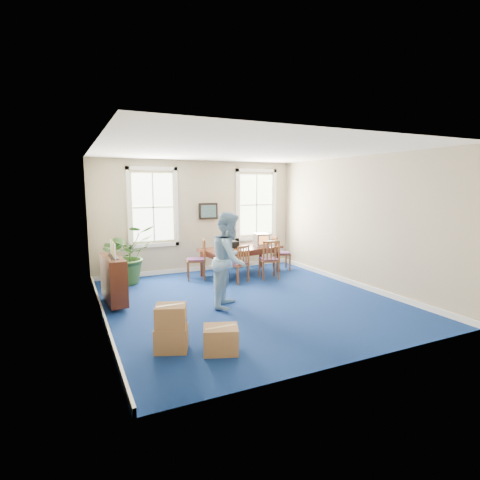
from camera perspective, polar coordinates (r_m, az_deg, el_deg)
name	(u,v)px	position (r m, az deg, el deg)	size (l,w,h in m)	color
floor	(248,300)	(8.30, 1.16, -9.16)	(6.50, 6.50, 0.00)	navy
ceiling	(248,151)	(7.95, 1.23, 13.42)	(6.50, 6.50, 0.00)	white
wall_back	(198,217)	(10.96, -6.41, 3.58)	(6.50, 6.50, 0.00)	tan
wall_front	(355,252)	(5.29, 17.08, -1.72)	(6.50, 6.50, 0.00)	tan
wall_left	(98,236)	(7.16, -20.83, 0.63)	(6.50, 6.50, 0.00)	tan
wall_right	(356,222)	(9.68, 17.32, 2.64)	(6.50, 6.50, 0.00)	tan
baseboard_back	(199,268)	(11.16, -6.23, -4.34)	(6.00, 0.04, 0.12)	white
baseboard_left	(104,318)	(7.51, -19.99, -11.07)	(0.04, 6.50, 0.12)	white
baseboard_right	(353,283)	(9.92, 16.81, -6.25)	(0.04, 6.50, 0.12)	white
window_left	(153,207)	(10.57, -13.10, 4.87)	(1.40, 0.12, 2.20)	white
window_right	(256,205)	(11.68, 2.49, 5.38)	(1.40, 0.12, 2.20)	white
wall_picture	(208,211)	(11.00, -4.86, 4.40)	(0.58, 0.06, 0.48)	black
conference_table	(241,261)	(10.57, 0.16, -3.19)	(2.27, 1.03, 0.77)	#451C10
crt_tv	(261,239)	(10.82, 3.25, 0.08)	(0.39, 0.42, 0.35)	#B7B7BC
game_console	(271,244)	(10.95, 4.79, -0.63)	(0.17, 0.21, 0.05)	white
equipment_bag	(232,245)	(10.43, -1.24, -0.72)	(0.34, 0.22, 0.17)	black
chair_near_left	(238,264)	(9.67, -0.36, -3.63)	(0.44, 0.44, 0.98)	brown
chair_near_right	(269,259)	(10.08, 4.44, -2.94)	(0.48, 0.48, 1.06)	brown
chair_end_left	(196,259)	(10.05, -6.76, -2.97)	(0.48, 0.48, 1.08)	brown
chair_end_right	(282,253)	(11.18, 6.38, -1.99)	(0.45, 0.45, 1.01)	brown
man	(230,260)	(7.70, -1.60, -3.00)	(0.96, 0.74, 1.96)	#81AFD3
credenza	(114,283)	(8.30, -18.68, -6.20)	(0.34, 1.21, 0.95)	#451C10
brochure_rack	(113,252)	(8.17, -18.76, -1.81)	(0.14, 0.77, 0.34)	#99999E
potted_plant	(127,255)	(9.95, -16.91, -2.13)	(1.35, 1.18, 1.50)	#25461A
cardboard_boxes	(181,323)	(6.02, -8.93, -12.34)	(1.31, 1.31, 0.75)	#9B6C3F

